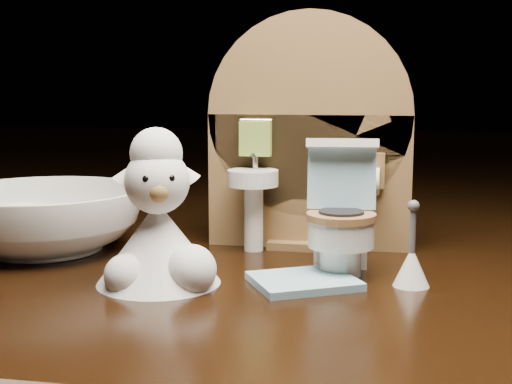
% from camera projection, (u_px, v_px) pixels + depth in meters
% --- Properties ---
extents(backdrop_panel, '(0.13, 0.05, 0.15)m').
position_uv_depth(backdrop_panel, '(308.00, 146.00, 0.46)').
color(backdrop_panel, brown).
rests_on(backdrop_panel, ground).
extents(toy_toilet, '(0.04, 0.05, 0.08)m').
position_uv_depth(toy_toilet, '(341.00, 224.00, 0.40)').
color(toy_toilet, white).
rests_on(toy_toilet, ground).
extents(bath_mat, '(0.07, 0.06, 0.00)m').
position_uv_depth(bath_mat, '(304.00, 281.00, 0.38)').
color(bath_mat, '#88B9CD').
rests_on(bath_mat, ground).
extents(toilet_brush, '(0.02, 0.02, 0.05)m').
position_uv_depth(toilet_brush, '(412.00, 264.00, 0.37)').
color(toilet_brush, white).
rests_on(toilet_brush, ground).
extents(plush_lamb, '(0.07, 0.07, 0.09)m').
position_uv_depth(plush_lamb, '(159.00, 230.00, 0.37)').
color(plush_lamb, white).
rests_on(plush_lamb, ground).
extents(ceramic_bowl, '(0.16, 0.16, 0.04)m').
position_uv_depth(ceramic_bowl, '(43.00, 220.00, 0.45)').
color(ceramic_bowl, white).
rests_on(ceramic_bowl, ground).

